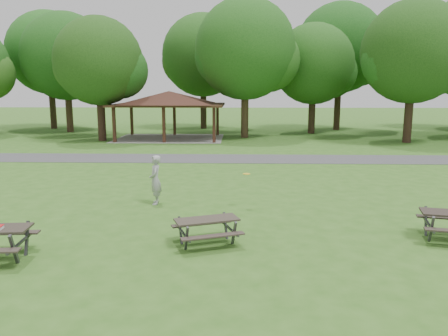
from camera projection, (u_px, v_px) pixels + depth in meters
ground at (180, 245)px, 11.27m from camera, size 160.00×160.00×0.00m
asphalt_path at (212, 159)px, 25.03m from camera, size 120.00×3.20×0.02m
pavilion at (169, 100)px, 34.44m from camera, size 8.60×7.01×3.76m
tree_row_c at (67, 59)px, 39.07m from camera, size 8.19×7.80×10.67m
tree_row_d at (100, 64)px, 32.66m from camera, size 6.93×6.60×9.27m
tree_row_e at (247, 52)px, 34.58m from camera, size 8.40×8.00×11.02m
tree_row_f at (314, 66)px, 38.00m from camera, size 7.35×7.00×9.55m
tree_row_g at (414, 55)px, 31.32m from camera, size 7.77×7.40×10.25m
tree_deep_a at (50, 55)px, 42.50m from camera, size 8.40×8.00×11.38m
tree_deep_b at (204, 58)px, 42.55m from camera, size 8.40×8.00×11.13m
tree_deep_c at (341, 51)px, 41.05m from camera, size 8.82×8.40×11.90m
picnic_table_middle at (207, 225)px, 11.26m from camera, size 1.98×1.79×0.71m
frisbee_in_flight at (247, 174)px, 14.61m from camera, size 0.26×0.26×0.02m
frisbee_thrower at (155, 180)px, 15.13m from camera, size 0.50×0.68×1.72m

